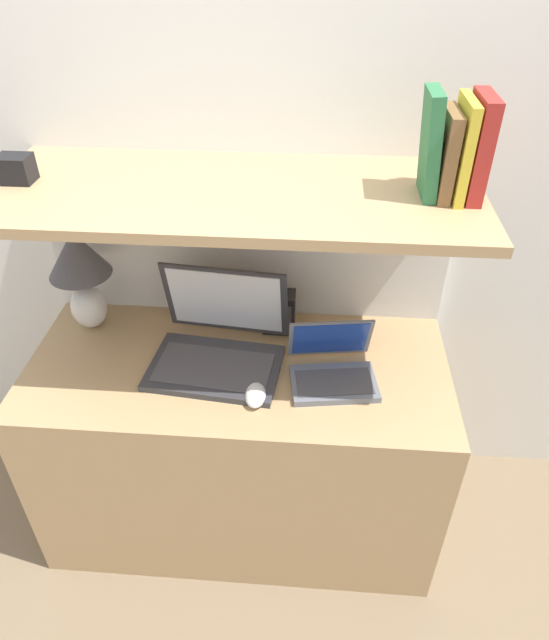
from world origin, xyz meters
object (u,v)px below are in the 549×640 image
Objects in this scene: book_red at (478,148)px; book_green at (430,145)px; computer_mouse at (256,395)px; book_yellow at (461,149)px; table_lamp at (80,268)px; laptop_small at (332,368)px; shelf_gadget at (16,169)px; router_box at (279,312)px; laptop_large at (219,344)px; book_brown at (446,154)px.

book_red is 0.96× the size of book_green.
book_yellow reaches higher than computer_mouse.
laptop_small is at bearing -14.24° from table_lamp.
shelf_gadget is at bearing 173.29° from laptop_small.
laptop_small is 2.76× the size of computer_mouse.
router_box is at bearing 160.91° from book_green.
book_yellow reaches higher than laptop_small.
book_green reaches higher than book_red.
computer_mouse is 0.84m from book_yellow.
book_green reaches higher than book_yellow.
laptop_large is at bearing 170.14° from laptop_small.
book_yellow is at bearing 0.00° from shelf_gadget.
shelf_gadget is at bearing -169.38° from router_box.
table_lamp is 0.64m from router_box.
book_yellow is at bearing -5.42° from table_lamp.
book_green reaches higher than table_lamp.
book_yellow is at bearing 20.40° from laptop_small.
table_lamp is 1.19m from book_red.
laptop_small is 0.71m from book_red.
book_brown is (0.41, -0.13, 0.58)m from router_box.
laptop_small is at bearing -6.71° from shelf_gadget.
book_brown is at bearing -17.32° from router_box.
book_brown is at bearing 0.00° from shelf_gadget.
book_brown is (1.03, -0.10, 0.43)m from table_lamp.
book_brown is 2.45× the size of shelf_gadget.
table_lamp is at bearing 174.58° from book_yellow.
book_red reaches higher than shelf_gadget.
book_green is (-0.11, 0.00, 0.00)m from book_red.
book_red is at bearing -5.24° from table_lamp.
book_brown is at bearing -5.60° from table_lamp.
book_yellow is (0.49, 0.21, 0.65)m from computer_mouse.
shelf_gadget is (-0.68, -0.13, 0.51)m from router_box.
book_yellow is (0.62, 0.04, 0.61)m from laptop_large.
book_brown is 0.82× the size of book_green.
book_red reaches higher than laptop_large.
book_red is 2.88× the size of shelf_gadget.
computer_mouse is 0.80m from book_green.
router_box is 0.59× the size of book_yellow.
table_lamp reaches higher than laptop_large.
computer_mouse is 0.81m from book_brown.
laptop_large reaches higher than router_box.
laptop_large is 1.70× the size of book_red.
book_red is 1.17m from shelf_gadget.
shelf_gadget is at bearing 161.73° from computer_mouse.
book_yellow is at bearing 180.00° from book_red.
shelf_gadget reaches higher than computer_mouse.
computer_mouse is at bearing -97.18° from router_box.
book_yellow is 1.13× the size of book_brown.
book_red is at bearing 0.00° from shelf_gadget.
laptop_large is at bearing -175.74° from book_green.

